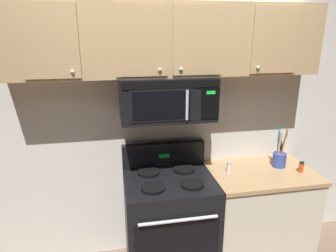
# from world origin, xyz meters

# --- Properties ---
(back_wall) EXTENTS (5.20, 0.10, 2.70)m
(back_wall) POSITION_xyz_m (0.00, 0.79, 1.35)
(back_wall) COLOR silver
(back_wall) RESTS_ON ground_plane
(stove_range) EXTENTS (0.76, 0.69, 1.12)m
(stove_range) POSITION_xyz_m (0.00, 0.42, 0.47)
(stove_range) COLOR black
(stove_range) RESTS_ON ground_plane
(over_range_microwave) EXTENTS (0.76, 0.43, 0.35)m
(over_range_microwave) POSITION_xyz_m (-0.00, 0.54, 1.58)
(over_range_microwave) COLOR black
(upper_cabinets) EXTENTS (2.50, 0.36, 0.55)m
(upper_cabinets) POSITION_xyz_m (-0.00, 0.57, 2.02)
(upper_cabinets) COLOR tan
(counter_segment) EXTENTS (0.93, 0.65, 0.90)m
(counter_segment) POSITION_xyz_m (0.84, 0.43, 0.45)
(counter_segment) COLOR beige
(counter_segment) RESTS_ON ground_plane
(utensil_crock_blue) EXTENTS (0.12, 0.12, 0.39)m
(utensil_crock_blue) POSITION_xyz_m (1.04, 0.48, 1.00)
(utensil_crock_blue) COLOR #384C9E
(utensil_crock_blue) RESTS_ON counter_segment
(salt_shaker) EXTENTS (0.04, 0.04, 0.09)m
(salt_shaker) POSITION_xyz_m (0.54, 0.46, 0.95)
(salt_shaker) COLOR white
(salt_shaker) RESTS_ON counter_segment
(spice_jar) EXTENTS (0.04, 0.04, 0.10)m
(spice_jar) POSITION_xyz_m (1.17, 0.34, 0.95)
(spice_jar) COLOR #C64C19
(spice_jar) RESTS_ON counter_segment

